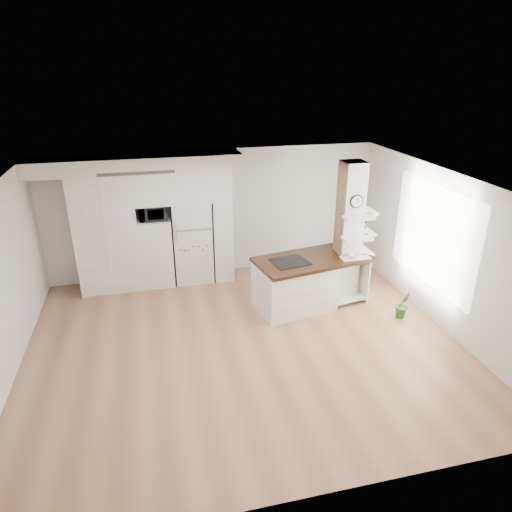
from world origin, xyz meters
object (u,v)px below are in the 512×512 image
at_px(floor_plant_a, 403,305).
at_px(kitchen_island, 300,282).
at_px(bookshelf, 95,280).
at_px(refrigerator, 192,241).

bearing_deg(floor_plant_a, kitchen_island, 153.95).
height_order(kitchen_island, bookshelf, kitchen_island).
xyz_separation_m(kitchen_island, floor_plant_a, (1.69, -0.83, -0.25)).
bearing_deg(kitchen_island, floor_plant_a, -36.84).
bearing_deg(floor_plant_a, refrigerator, 144.72).
relative_size(refrigerator, floor_plant_a, 3.46).
relative_size(refrigerator, kitchen_island, 0.76).
height_order(refrigerator, floor_plant_a, refrigerator).
distance_m(kitchen_island, floor_plant_a, 1.90).
height_order(refrigerator, kitchen_island, refrigerator).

